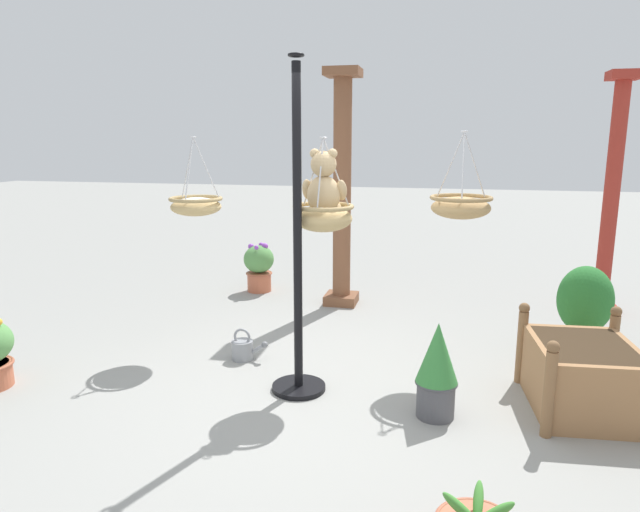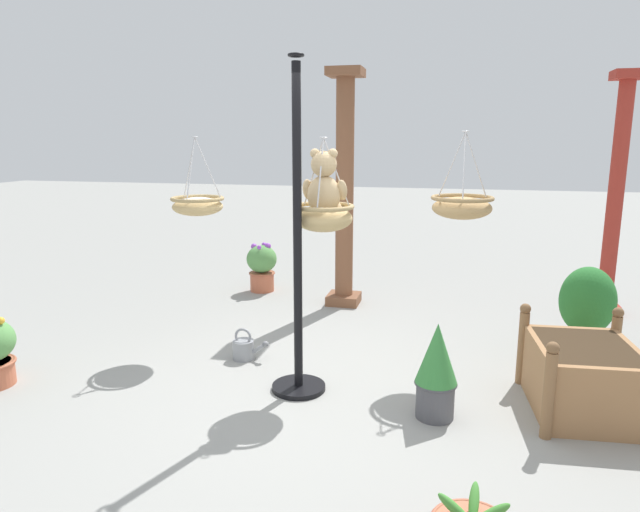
# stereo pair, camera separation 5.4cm
# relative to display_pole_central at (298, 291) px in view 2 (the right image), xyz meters

# --- Properties ---
(ground_plane) EXTENTS (40.00, 40.00, 0.00)m
(ground_plane) POSITION_rel_display_pole_central_xyz_m (0.17, -0.04, -0.84)
(ground_plane) COLOR gray
(display_pole_central) EXTENTS (0.44, 0.44, 2.64)m
(display_pole_central) POSITION_rel_display_pole_central_xyz_m (0.00, 0.00, 0.00)
(display_pole_central) COLOR black
(display_pole_central) RESTS_ON ground
(hanging_basket_with_teddy) EXTENTS (0.50, 0.50, 0.76)m
(hanging_basket_with_teddy) POSITION_rel_display_pole_central_xyz_m (0.15, 0.25, 0.57)
(hanging_basket_with_teddy) COLOR tan
(teddy_bear) EXTENTS (0.37, 0.33, 0.54)m
(teddy_bear) POSITION_rel_display_pole_central_xyz_m (0.15, 0.27, 0.80)
(teddy_bear) COLOR tan
(hanging_basket_left_high) EXTENTS (0.51, 0.51, 0.75)m
(hanging_basket_left_high) POSITION_rel_display_pole_central_xyz_m (-1.23, 0.83, 0.56)
(hanging_basket_left_high) COLOR tan
(hanging_basket_right_low) EXTENTS (0.54, 0.54, 0.75)m
(hanging_basket_right_low) POSITION_rel_display_pole_central_xyz_m (1.24, 0.83, 0.62)
(hanging_basket_right_low) COLOR tan
(greenhouse_pillar_left) EXTENTS (0.33, 0.33, 2.76)m
(greenhouse_pillar_left) POSITION_rel_display_pole_central_xyz_m (2.96, 2.84, 0.49)
(greenhouse_pillar_left) COLOR #9E2D23
(greenhouse_pillar_left) RESTS_ON ground
(greenhouse_pillar_right) EXTENTS (0.41, 0.41, 2.83)m
(greenhouse_pillar_right) POSITION_rel_display_pole_central_xyz_m (-0.11, 2.52, 0.53)
(greenhouse_pillar_right) COLOR brown
(greenhouse_pillar_right) RESTS_ON ground
(wooden_planter_box) EXTENTS (0.88, 1.04, 0.70)m
(wooden_planter_box) POSITION_rel_display_pole_central_xyz_m (2.18, 0.14, -0.56)
(wooden_planter_box) COLOR #9E7047
(wooden_planter_box) RESTS_ON ground
(potted_plant_tall_leafy) EXTENTS (0.31, 0.31, 0.73)m
(potted_plant_tall_leafy) POSITION_rel_display_pole_central_xyz_m (1.11, -0.22, -0.47)
(potted_plant_tall_leafy) COLOR #4C4C51
(potted_plant_tall_leafy) RESTS_ON ground
(potted_plant_bushy_green) EXTENTS (0.49, 0.49, 0.88)m
(potted_plant_bushy_green) POSITION_rel_display_pole_central_xyz_m (2.41, 1.25, -0.34)
(potted_plant_bushy_green) COLOR #AD563D
(potted_plant_bushy_green) RESTS_ON ground
(potted_plant_small_succulent) EXTENTS (0.41, 0.41, 0.66)m
(potted_plant_small_succulent) POSITION_rel_display_pole_central_xyz_m (-1.31, 2.85, -0.50)
(potted_plant_small_succulent) COLOR #BC6042
(potted_plant_small_succulent) RESTS_ON ground
(watering_can) EXTENTS (0.35, 0.20, 0.30)m
(watering_can) POSITION_rel_display_pole_central_xyz_m (-0.67, 0.51, -0.74)
(watering_can) COLOR gray
(watering_can) RESTS_ON ground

